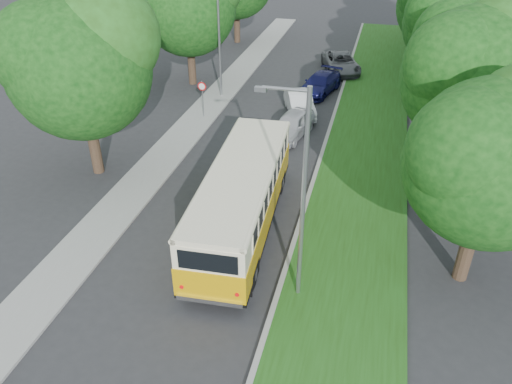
% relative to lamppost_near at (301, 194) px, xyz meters
% --- Properties ---
extents(ground, '(120.00, 120.00, 0.00)m').
position_rel_lamppost_near_xyz_m(ground, '(-4.21, 2.50, -4.37)').
color(ground, '#2B2B2E').
rests_on(ground, ground).
extents(curb, '(0.20, 70.00, 0.15)m').
position_rel_lamppost_near_xyz_m(curb, '(-0.61, 7.50, -4.29)').
color(curb, gray).
rests_on(curb, ground).
extents(grass_verge, '(4.50, 70.00, 0.13)m').
position_rel_lamppost_near_xyz_m(grass_verge, '(1.74, 7.50, -4.30)').
color(grass_verge, '#224B14').
rests_on(grass_verge, ground).
extents(sidewalk, '(2.20, 70.00, 0.12)m').
position_rel_lamppost_near_xyz_m(sidewalk, '(-9.01, 7.50, -4.31)').
color(sidewalk, gray).
rests_on(sidewalk, ground).
extents(treeline, '(24.27, 41.91, 9.46)m').
position_rel_lamppost_near_xyz_m(treeline, '(-1.06, 20.49, 1.56)').
color(treeline, '#332319').
rests_on(treeline, ground).
extents(lamppost_near, '(1.71, 0.16, 8.00)m').
position_rel_lamppost_near_xyz_m(lamppost_near, '(0.00, 0.00, 0.00)').
color(lamppost_near, gray).
rests_on(lamppost_near, ground).
extents(lamppost_far, '(1.71, 0.16, 7.50)m').
position_rel_lamppost_near_xyz_m(lamppost_far, '(-8.91, 18.50, -0.25)').
color(lamppost_far, gray).
rests_on(lamppost_far, ground).
extents(warning_sign, '(0.56, 0.10, 2.50)m').
position_rel_lamppost_near_xyz_m(warning_sign, '(-8.71, 14.48, -2.66)').
color(warning_sign, gray).
rests_on(warning_sign, ground).
extents(vintage_bus, '(3.27, 10.54, 3.09)m').
position_rel_lamppost_near_xyz_m(vintage_bus, '(-2.99, 3.41, -2.82)').
color(vintage_bus, '#E8AB07').
rests_on(vintage_bus, ground).
extents(car_silver, '(2.55, 4.52, 1.45)m').
position_rel_lamppost_near_xyz_m(car_silver, '(-2.74, 13.29, -3.64)').
color(car_silver, silver).
rests_on(car_silver, ground).
extents(car_white, '(2.89, 4.53, 1.41)m').
position_rel_lamppost_near_xyz_m(car_white, '(-2.89, 16.82, -3.66)').
color(car_white, white).
rests_on(car_white, ground).
extents(car_blue, '(3.04, 5.06, 1.37)m').
position_rel_lamppost_near_xyz_m(car_blue, '(-2.15, 20.93, -3.68)').
color(car_blue, '#121450').
rests_on(car_blue, ground).
extents(car_grey, '(3.90, 5.70, 1.45)m').
position_rel_lamppost_near_xyz_m(car_grey, '(-1.21, 26.11, -3.64)').
color(car_grey, '#585B60').
rests_on(car_grey, ground).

